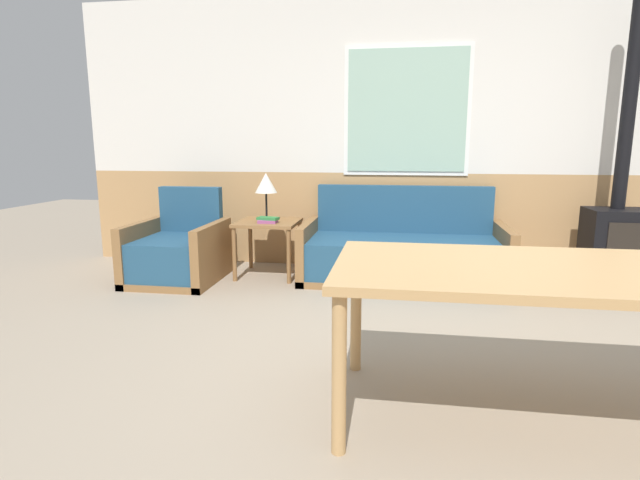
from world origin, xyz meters
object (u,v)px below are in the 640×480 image
at_px(armchair, 178,254).
at_px(dining_table, 542,281).
at_px(couch, 403,254).
at_px(side_table, 268,229).
at_px(table_lamp, 266,185).
at_px(wood_stove, 618,221).

distance_m(armchair, dining_table, 3.37).
xyz_separation_m(couch, side_table, (-1.28, -0.04, 0.21)).
bearing_deg(armchair, table_lamp, 22.59).
bearing_deg(side_table, table_lamp, 111.12).
relative_size(side_table, wood_stove, 0.23).
bearing_deg(couch, side_table, -178.02).
xyz_separation_m(couch, table_lamp, (-1.32, 0.06, 0.63)).
bearing_deg(dining_table, table_lamp, 128.06).
height_order(couch, table_lamp, table_lamp).
relative_size(couch, wood_stove, 0.74).
relative_size(side_table, table_lamp, 1.27).
bearing_deg(wood_stove, armchair, -173.98).
relative_size(couch, dining_table, 1.02).
bearing_deg(dining_table, armchair, 142.61).
relative_size(armchair, table_lamp, 1.87).
xyz_separation_m(side_table, wood_stove, (3.14, 0.11, 0.14)).
bearing_deg(couch, armchair, -170.53).
relative_size(side_table, dining_table, 0.32).
xyz_separation_m(couch, armchair, (-2.07, -0.35, 0.00)).
distance_m(armchair, wood_stove, 3.97).
bearing_deg(table_lamp, side_table, -68.88).
relative_size(couch, table_lamp, 4.12).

